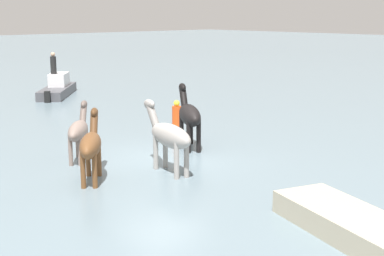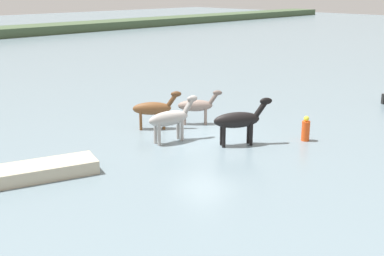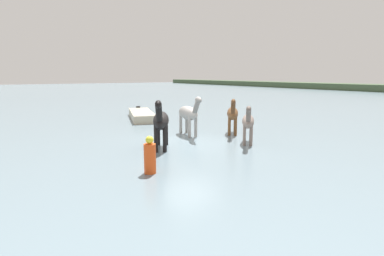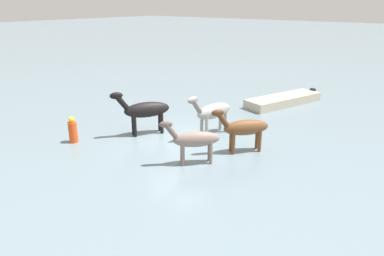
{
  "view_description": "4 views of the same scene",
  "coord_description": "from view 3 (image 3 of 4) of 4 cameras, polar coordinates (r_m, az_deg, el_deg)",
  "views": [
    {
      "loc": [
        -12.85,
        10.55,
        4.48
      ],
      "look_at": [
        -0.41,
        -0.91,
        0.91
      ],
      "focal_mm": 51.34,
      "sensor_mm": 36.0,
      "label": 1
    },
    {
      "loc": [
        -15.09,
        -14.46,
        6.7
      ],
      "look_at": [
        -0.93,
        -0.16,
        0.76
      ],
      "focal_mm": 45.54,
      "sensor_mm": 36.0,
      "label": 2
    },
    {
      "loc": [
        11.37,
        -7.13,
        2.93
      ],
      "look_at": [
        0.51,
        -0.17,
        0.72
      ],
      "focal_mm": 29.32,
      "sensor_mm": 36.0,
      "label": 3
    },
    {
      "loc": [
        10.95,
        9.3,
        5.68
      ],
      "look_at": [
        0.24,
        0.87,
        0.76
      ],
      "focal_mm": 33.08,
      "sensor_mm": 36.0,
      "label": 4
    }
  ],
  "objects": [
    {
      "name": "ground_plane",
      "position": [
        13.74,
        -0.55,
        -2.59
      ],
      "size": [
        191.5,
        191.5,
        0.0
      ],
      "primitive_type": "plane",
      "color": "slate"
    },
    {
      "name": "horse_mid_herd",
      "position": [
        12.35,
        -5.67,
        1.27
      ],
      "size": [
        2.46,
        1.7,
        2.04
      ],
      "rotation": [
        0.0,
        0.0,
        5.75
      ],
      "color": "black",
      "rests_on": "ground_plane"
    },
    {
      "name": "horse_rear_stallion",
      "position": [
        15.07,
        -0.61,
        2.66
      ],
      "size": [
        2.53,
        0.92,
        1.96
      ],
      "rotation": [
        0.0,
        0.0,
        6.1
      ],
      "color": "#9E9993",
      "rests_on": "ground_plane"
    },
    {
      "name": "horse_pinto_flank",
      "position": [
        15.65,
        7.39,
        2.58
      ],
      "size": [
        2.06,
        1.76,
        1.83
      ],
      "rotation": [
        0.0,
        0.0,
        5.6
      ],
      "color": "brown",
      "rests_on": "ground_plane"
    },
    {
      "name": "horse_dark_mare",
      "position": [
        13.56,
        10.17,
        1.15
      ],
      "size": [
        1.85,
        1.74,
        1.71
      ],
      "rotation": [
        0.0,
        0.0,
        5.54
      ],
      "color": "gray",
      "rests_on": "ground_plane"
    },
    {
      "name": "boat_skiff_near",
      "position": [
        21.19,
        -9.16,
        2.13
      ],
      "size": [
        5.16,
        2.85,
        0.75
      ],
      "rotation": [
        0.0,
        0.0,
        5.97
      ],
      "color": "#B7AD93",
      "rests_on": "ground_plane"
    },
    {
      "name": "buoy_channel_marker",
      "position": [
        9.45,
        -7.67,
        -5.19
      ],
      "size": [
        0.36,
        0.36,
        1.14
      ],
      "color": "#E54C19",
      "rests_on": "ground_plane"
    }
  ]
}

